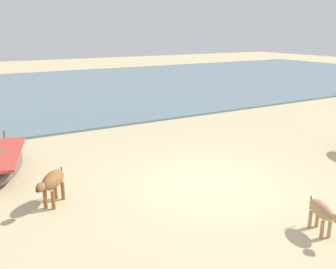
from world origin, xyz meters
TOP-DOWN VIEW (x-y plane):
  - ground at (0.00, 0.00)m, footprint 80.00×80.00m
  - sea_water at (0.00, 16.05)m, footprint 60.00×20.00m
  - calf_near_tan at (0.41, -2.72)m, footprint 0.48×0.88m
  - calf_far_brown at (-3.35, 0.80)m, footprint 0.84×0.94m

SIDE VIEW (x-z plane):
  - ground at x=0.00m, z-range 0.00..0.00m
  - sea_water at x=0.00m, z-range 0.00..0.08m
  - calf_near_tan at x=0.41m, z-range 0.13..0.71m
  - calf_far_brown at x=-3.35m, z-range 0.15..0.86m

